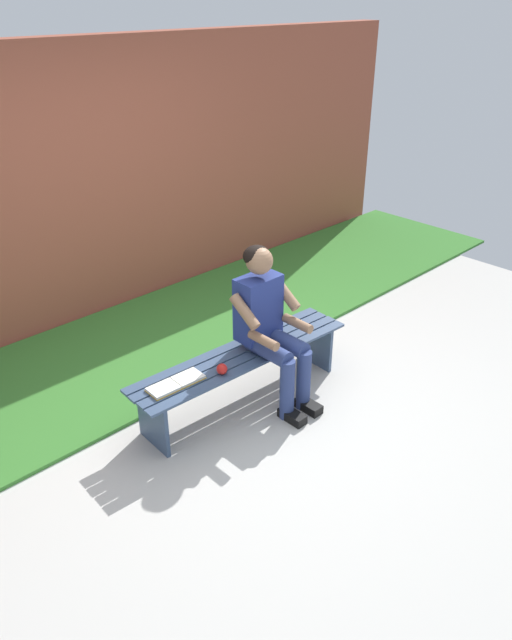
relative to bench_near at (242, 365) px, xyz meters
name	(u,v)px	position (x,y,z in m)	size (l,w,h in m)	color
ground_plane	(221,556)	(1.09, 1.00, -0.35)	(10.00, 7.00, 0.04)	beige
grass_strip	(154,342)	(0.00, -1.19, -0.32)	(9.00, 1.69, 0.03)	#387A2D
brick_wall	(27,197)	(0.50, -2.21, 0.92)	(9.50, 0.24, 2.50)	#9E4C38
bench_near	(242,365)	(0.00, 0.00, 0.00)	(1.87, 0.48, 0.43)	#384C6B
person_seated	(269,322)	(-0.19, 0.10, 0.34)	(0.50, 0.69, 1.23)	navy
apple	(222,369)	(0.28, 0.10, 0.13)	(0.08, 0.08, 0.08)	red
book_open	(176,383)	(0.60, -0.02, 0.11)	(0.42, 0.18, 0.02)	white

